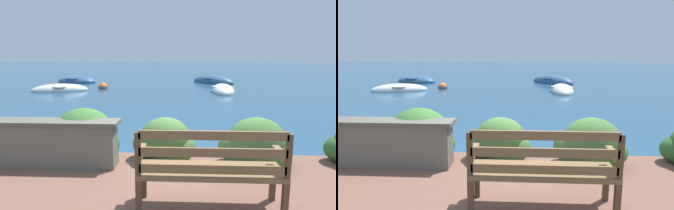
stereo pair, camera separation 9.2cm
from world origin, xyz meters
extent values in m
plane|color=navy|center=(0.00, 0.00, 0.00)|extent=(80.00, 80.00, 0.00)
cube|color=brown|center=(-0.14, -1.50, 0.42)|extent=(0.06, 0.06, 0.40)
cube|color=brown|center=(1.34, -1.50, 0.42)|extent=(0.06, 0.06, 0.40)
cube|color=brown|center=(-0.14, -1.92, 0.42)|extent=(0.06, 0.06, 0.40)
cube|color=brown|center=(1.34, -1.92, 0.42)|extent=(0.06, 0.06, 0.40)
cube|color=brown|center=(0.60, -1.71, 0.65)|extent=(1.54, 0.48, 0.05)
cube|color=brown|center=(0.60, -1.92, 0.75)|extent=(1.46, 0.04, 0.09)
cube|color=brown|center=(0.60, -1.92, 0.93)|extent=(1.46, 0.04, 0.09)
cube|color=brown|center=(0.60, -1.92, 1.10)|extent=(1.46, 0.04, 0.09)
cube|color=brown|center=(-0.14, -1.92, 0.90)|extent=(0.06, 0.04, 0.45)
cube|color=brown|center=(1.34, -1.92, 0.90)|extent=(0.06, 0.04, 0.45)
cube|color=brown|center=(-0.14, -1.71, 0.85)|extent=(0.07, 0.43, 0.05)
cube|color=brown|center=(1.34, -1.71, 0.85)|extent=(0.07, 0.43, 0.05)
cube|color=#666056|center=(-1.79, -0.60, 0.54)|extent=(2.23, 0.35, 0.63)
cube|color=#565249|center=(-1.79, -0.60, 0.88)|extent=(2.35, 0.39, 0.06)
ellipsoid|color=#38662D|center=(-2.49, -0.32, 0.38)|extent=(0.40, 0.36, 0.32)
ellipsoid|color=#38662D|center=(-1.24, -0.30, 0.63)|extent=(0.95, 0.86, 0.81)
ellipsoid|color=#38662D|center=(-1.50, -0.22, 0.51)|extent=(0.72, 0.64, 0.57)
ellipsoid|color=#38662D|center=(-1.00, -0.34, 0.48)|extent=(0.67, 0.60, 0.52)
ellipsoid|color=#426B33|center=(0.04, -0.29, 0.56)|extent=(0.79, 0.71, 0.67)
ellipsoid|color=#426B33|center=(-0.18, -0.23, 0.46)|extent=(0.60, 0.54, 0.48)
ellipsoid|color=#426B33|center=(0.24, -0.33, 0.44)|extent=(0.56, 0.50, 0.44)
ellipsoid|color=#426B33|center=(1.40, -0.44, 0.58)|extent=(0.85, 0.77, 0.72)
ellipsoid|color=#426B33|center=(1.17, -0.38, 0.48)|extent=(0.64, 0.58, 0.51)
ellipsoid|color=#426B33|center=(1.62, -0.49, 0.45)|extent=(0.60, 0.54, 0.47)
ellipsoid|color=silver|center=(-5.42, 8.87, 0.05)|extent=(2.70, 1.69, 0.61)
torus|color=gray|center=(-5.42, 8.87, 0.21)|extent=(1.23, 1.23, 0.07)
cube|color=#846647|center=(-5.05, 8.99, 0.18)|extent=(0.35, 0.77, 0.04)
cube|color=#846647|center=(-5.72, 8.77, 0.18)|extent=(0.35, 0.77, 0.04)
ellipsoid|color=silver|center=(2.16, 8.98, 0.05)|extent=(1.12, 2.40, 0.64)
torus|color=gray|center=(2.16, 8.98, 0.23)|extent=(1.09, 1.09, 0.07)
cube|color=#846647|center=(2.14, 8.62, 0.20)|extent=(0.83, 0.15, 0.04)
cube|color=#846647|center=(2.17, 9.27, 0.20)|extent=(0.83, 0.15, 0.04)
ellipsoid|color=#2D517A|center=(2.07, 12.59, 0.06)|extent=(2.74, 2.71, 0.82)
torus|color=#2D4157|center=(2.07, 12.59, 0.29)|extent=(1.54, 1.54, 0.07)
cube|color=#846647|center=(1.78, 12.88, 0.26)|extent=(0.69, 0.70, 0.04)
cube|color=#846647|center=(2.32, 12.35, 0.26)|extent=(0.69, 0.70, 0.04)
ellipsoid|color=#2D517A|center=(-5.95, 12.60, 0.05)|extent=(2.65, 1.85, 0.72)
torus|color=#2D4157|center=(-5.95, 12.60, 0.25)|extent=(1.57, 1.57, 0.07)
cube|color=#846647|center=(-5.60, 12.51, 0.22)|extent=(0.38, 1.02, 0.04)
cube|color=#846647|center=(-6.24, 12.68, 0.22)|extent=(0.38, 1.02, 0.04)
sphere|color=orange|center=(-3.64, 9.84, 0.08)|extent=(0.44, 0.44, 0.44)
torus|color=navy|center=(-3.64, 9.84, 0.08)|extent=(0.49, 0.49, 0.05)
camera|label=1|loc=(0.30, -4.75, 1.93)|focal=32.00mm
camera|label=2|loc=(0.39, -4.75, 1.93)|focal=32.00mm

